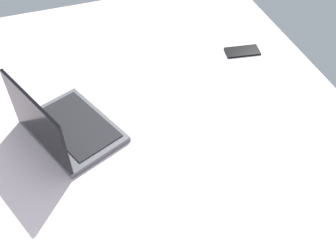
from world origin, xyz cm
name	(u,v)px	position (x,y,z in cm)	size (l,w,h in cm)	color
bed_mattress	(158,146)	(0.00, 0.00, 9.00)	(180.00, 140.00, 18.00)	silver
laptop	(64,127)	(6.99, 29.76, 22.41)	(39.43, 34.24, 23.00)	#4C4C51
cell_phone	(242,51)	(30.08, -46.85, 18.40)	(6.80, 14.00, 0.80)	black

